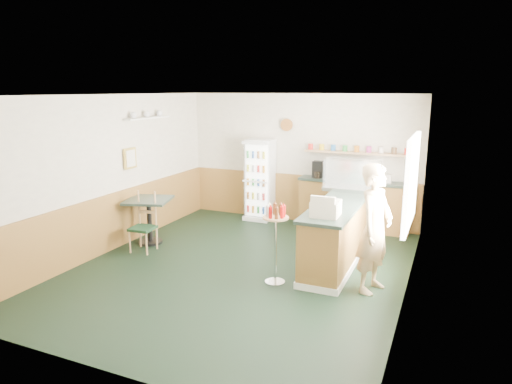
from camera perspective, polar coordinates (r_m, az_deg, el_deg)
The scene contains 13 objects.
ground at distance 7.36m, azimuth -1.96°, elevation -9.47°, with size 6.00×6.00×0.00m, color black.
room_envelope at distance 7.68m, azimuth -1.24°, elevation 3.30°, with size 5.04×6.02×2.72m.
service_counter at distance 7.75m, azimuth 10.57°, elevation -4.91°, with size 0.68×3.01×1.01m.
back_counter at distance 9.39m, azimuth 12.02°, elevation -1.30°, with size 2.24×0.42×1.69m.
drinks_fridge at distance 9.84m, azimuth 0.46°, elevation 1.53°, with size 0.57×0.51×1.74m.
display_case at distance 8.29m, azimuth 12.01°, elevation 2.07°, with size 0.98×0.51×0.56m.
cash_register at distance 6.58m, azimuth 8.72°, elevation -2.03°, with size 0.38×0.40×0.22m, color beige.
shopkeeper at distance 6.50m, azimuth 14.63°, elevation -4.46°, with size 0.60×0.43×1.81m, color tan.
condiment_stand at distance 6.57m, azimuth 2.45°, elevation -4.96°, with size 0.38×0.38×1.17m.
newspaper_rack at distance 8.08m, azimuth 8.56°, elevation -3.82°, with size 0.09×0.47×0.55m.
cafe_table at distance 8.55m, azimuth -13.22°, elevation -2.47°, with size 0.95×0.95×0.84m.
cafe_chair at distance 8.23m, azimuth -13.67°, elevation -3.41°, with size 0.42×0.42×1.04m.
dog_doorstop at distance 7.64m, azimuth 5.69°, elevation -7.78°, with size 0.20×0.26×0.24m.
Camera 1 is at (2.93, -6.15, 2.78)m, focal length 32.00 mm.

